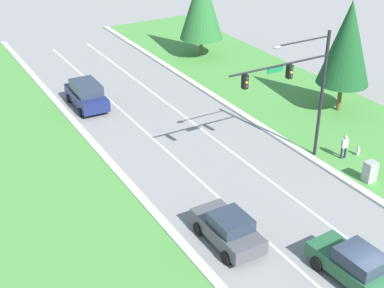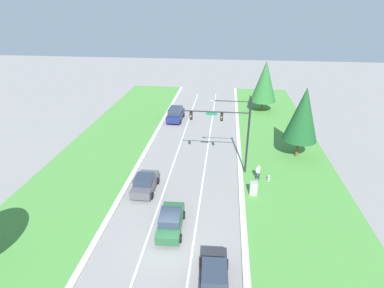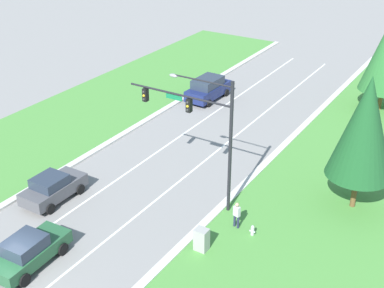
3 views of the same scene
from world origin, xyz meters
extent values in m
plane|color=gray|center=(0.00, 0.00, 0.00)|extent=(160.00, 160.00, 0.00)
cube|color=beige|center=(5.65, 0.00, 0.07)|extent=(0.50, 90.00, 0.15)
cube|color=beige|center=(-5.65, 0.00, 0.07)|extent=(0.50, 90.00, 0.15)
cube|color=#4C8E3D|center=(10.90, 0.00, 0.04)|extent=(10.00, 90.00, 0.08)
cube|color=#4C8E3D|center=(-10.90, 0.00, 0.04)|extent=(10.00, 90.00, 0.08)
cube|color=white|center=(-1.80, 0.00, 0.00)|extent=(0.14, 81.00, 0.01)
cube|color=white|center=(1.80, 0.00, 0.00)|extent=(0.14, 81.00, 0.01)
cylinder|color=black|center=(6.14, 10.89, 4.10)|extent=(0.20, 0.20, 8.20)
cylinder|color=black|center=(2.73, 10.89, 6.72)|extent=(6.82, 0.12, 0.12)
cube|color=#147042|center=(2.38, 10.89, 6.50)|extent=(1.10, 0.04, 0.28)
cylinder|color=black|center=(4.26, 10.89, 7.87)|extent=(3.75, 0.09, 0.09)
ellipsoid|color=gray|center=(2.38, 10.89, 7.82)|extent=(0.56, 0.28, 0.20)
cube|color=black|center=(3.41, 10.89, 6.22)|extent=(0.28, 0.32, 0.80)
sphere|color=#2D2D2D|center=(3.41, 10.72, 6.45)|extent=(0.16, 0.16, 0.16)
sphere|color=yellow|center=(3.41, 10.72, 6.22)|extent=(0.16, 0.16, 0.16)
sphere|color=#2D2D2D|center=(3.41, 10.72, 5.99)|extent=(0.16, 0.16, 0.16)
cube|color=black|center=(0.34, 10.89, 6.22)|extent=(0.28, 0.32, 0.80)
sphere|color=#2D2D2D|center=(0.34, 10.72, 6.45)|extent=(0.16, 0.16, 0.16)
sphere|color=yellow|center=(0.34, 10.72, 6.22)|extent=(0.16, 0.16, 0.16)
sphere|color=#2D2D2D|center=(0.34, 10.72, 5.99)|extent=(0.16, 0.16, 0.16)
cube|color=#4C4C51|center=(-3.58, 6.37, 0.71)|extent=(1.87, 4.16, 0.76)
cube|color=#283342|center=(-3.58, 6.12, 1.39)|extent=(1.68, 1.87, 0.60)
cylinder|color=black|center=(-2.67, 7.66, 0.33)|extent=(0.24, 0.66, 0.66)
cylinder|color=black|center=(-4.50, 7.66, 0.33)|extent=(0.24, 0.66, 0.66)
cylinder|color=black|center=(-2.67, 5.08, 0.33)|extent=(0.24, 0.66, 0.66)
cylinder|color=black|center=(-4.50, 5.08, 0.33)|extent=(0.24, 0.66, 0.66)
cube|color=#235633|center=(-0.17, 1.27, 0.69)|extent=(1.99, 4.51, 0.70)
cube|color=#283342|center=(-0.16, 1.00, 1.39)|extent=(1.70, 2.06, 0.68)
cylinder|color=black|center=(0.65, 2.68, 0.34)|extent=(0.27, 0.70, 0.69)
cylinder|color=black|center=(-1.11, 2.60, 0.34)|extent=(0.27, 0.70, 0.69)
cylinder|color=black|center=(0.77, -0.06, 0.34)|extent=(0.27, 0.70, 0.69)
cylinder|color=black|center=(-0.99, -0.14, 0.34)|extent=(0.27, 0.70, 0.69)
cube|color=#28282D|center=(3.50, -3.63, 0.70)|extent=(1.95, 4.64, 0.68)
cube|color=#283342|center=(3.51, -3.90, 1.35)|extent=(1.67, 2.13, 0.63)
cylinder|color=black|center=(4.29, -2.17, 0.36)|extent=(0.27, 0.73, 0.72)
cylinder|color=black|center=(2.58, -2.25, 0.36)|extent=(0.27, 0.73, 0.72)
cube|color=navy|center=(-3.78, 25.52, 0.78)|extent=(2.15, 4.86, 0.91)
cube|color=#283342|center=(-3.78, 25.40, 1.61)|extent=(1.89, 2.93, 0.76)
cylinder|color=black|center=(-2.75, 26.98, 0.33)|extent=(0.26, 0.66, 0.65)
cylinder|color=black|center=(-4.73, 27.03, 0.33)|extent=(0.26, 0.66, 0.65)
cylinder|color=black|center=(-2.83, 24.00, 0.33)|extent=(0.26, 0.66, 0.65)
cylinder|color=black|center=(-4.81, 24.06, 0.33)|extent=(0.26, 0.66, 0.65)
cube|color=#9E9E99|center=(6.72, 6.83, 0.68)|extent=(0.70, 0.60, 1.35)
cylinder|color=#232842|center=(7.23, 9.64, 0.42)|extent=(0.14, 0.14, 0.84)
cylinder|color=#232842|center=(7.48, 9.57, 0.42)|extent=(0.14, 0.14, 0.84)
cube|color=#B7B7BC|center=(7.35, 9.61, 1.14)|extent=(0.42, 0.31, 0.60)
sphere|color=tan|center=(7.35, 9.61, 1.58)|extent=(0.22, 0.22, 0.22)
cylinder|color=#B7B7BC|center=(8.46, 9.42, 0.28)|extent=(0.20, 0.20, 0.55)
sphere|color=#B7B7BC|center=(8.46, 9.42, 0.61)|extent=(0.18, 0.18, 0.18)
cylinder|color=#B7B7BC|center=(8.34, 9.42, 0.30)|extent=(0.10, 0.09, 0.09)
cylinder|color=#B7B7BC|center=(8.58, 9.42, 0.30)|extent=(0.10, 0.09, 0.09)
cylinder|color=brown|center=(12.31, 15.22, 1.13)|extent=(0.32, 0.32, 2.27)
cone|color=#194C23|center=(12.31, 15.22, 5.32)|extent=(3.81, 3.81, 6.10)
cylinder|color=brown|center=(9.80, 31.09, 0.93)|extent=(0.32, 0.32, 1.85)
cone|color=#28662D|center=(9.80, 31.09, 5.09)|extent=(4.05, 4.05, 6.48)
camera|label=1|loc=(-15.74, -11.03, 16.91)|focal=50.00mm
camera|label=2|loc=(3.65, -17.23, 16.58)|focal=28.00mm
camera|label=3|loc=(18.35, -12.87, 18.06)|focal=50.00mm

